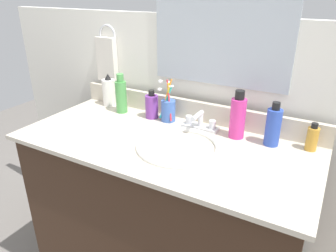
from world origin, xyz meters
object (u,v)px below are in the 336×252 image
Objects in this scene: hand_towel at (107,59)px; bottle_toner_green at (121,95)px; bottle_lotion_white at (109,91)px; cup_blue_plastic at (168,109)px; bottle_oil_amber at (312,138)px; bottle_soap_pink at (238,117)px; bottle_shampoo_blue at (273,126)px; faucet at (200,123)px; bottle_cream_purple at (152,106)px.

bottle_toner_green is (0.16, -0.11, -0.14)m from hand_towel.
bottle_lotion_white is 0.37m from cup_blue_plastic.
bottle_lotion_white is at bearing 178.90° from bottle_oil_amber.
cup_blue_plastic reaches higher than bottle_toner_green.
bottle_soap_pink is at bearing -8.09° from hand_towel.
bottle_oil_amber is at bearing 2.14° from bottle_toner_green.
bottle_soap_pink is 1.00× the size of cup_blue_plastic.
bottle_soap_pink is at bearing -179.96° from bottle_shampoo_blue.
bottle_shampoo_blue is 1.06× the size of bottle_lotion_white.
bottle_oil_amber is at bearing 11.96° from bottle_shampoo_blue.
bottle_soap_pink is at bearing -3.99° from bottle_lotion_white.
bottle_lotion_white is 0.69m from bottle_soap_pink.
bottle_soap_pink is at bearing -173.95° from bottle_oil_amber.
bottle_toner_green is 0.96× the size of cup_blue_plastic.
bottle_lotion_white is at bearing 156.57° from bottle_toner_green.
faucet is at bearing -179.51° from bottle_soap_pink.
hand_towel is at bearing 146.41° from bottle_toner_green.
cup_blue_plastic is (-0.46, 0.01, -0.02)m from bottle_shampoo_blue.
hand_towel is 1.16× the size of bottle_toner_green.
hand_towel is at bearing 128.23° from bottle_lotion_white.
bottle_soap_pink is 0.57m from bottle_toner_green.
bottle_lotion_white is (-0.53, 0.05, 0.04)m from faucet.
hand_towel is 1.38× the size of faucet.
bottle_cream_purple is at bearing 3.83° from bottle_toner_green.
bottle_cream_purple is 0.17m from bottle_toner_green.
hand_towel is 0.16m from bottle_lotion_white.
cup_blue_plastic is at bearing 175.08° from faucet.
bottle_cream_purple is at bearing -178.27° from bottle_oil_amber.
cup_blue_plastic is (-0.60, -0.02, 0.01)m from bottle_oil_amber.
bottle_cream_purple is 0.28m from bottle_lotion_white.
bottle_lotion_white is at bearing 176.01° from bottle_soap_pink.
bottle_shampoo_blue is at bearing -1.55° from cup_blue_plastic.
cup_blue_plastic is at bearing 178.45° from bottle_shampoo_blue.
bottle_soap_pink is (0.69, -0.05, 0.02)m from bottle_lotion_white.
bottle_soap_pink is 0.33m from cup_blue_plastic.
bottle_oil_amber is 0.28m from bottle_soap_pink.
hand_towel is 0.61m from faucet.
bottle_oil_amber is 0.60m from cup_blue_plastic.
bottle_cream_purple is at bearing -16.38° from hand_towel.
bottle_shampoo_blue is 0.83m from bottle_lotion_white.
bottle_soap_pink reaches higher than faucet.
bottle_oil_amber is 0.85m from bottle_toner_green.
bottle_cream_purple is 0.69m from bottle_oil_amber.
bottle_toner_green is at bearing -179.81° from bottle_shampoo_blue.
bottle_lotion_white is at bearing 176.68° from bottle_shampoo_blue.
bottle_oil_amber is (0.44, 0.03, 0.02)m from faucet.
bottle_oil_amber is at bearing 6.05° from bottle_soap_pink.
bottle_soap_pink is at bearing -1.23° from bottle_cream_purple.
bottle_cream_purple is at bearing -7.98° from bottle_lotion_white.
bottle_soap_pink is at bearing 0.23° from bottle_toner_green.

